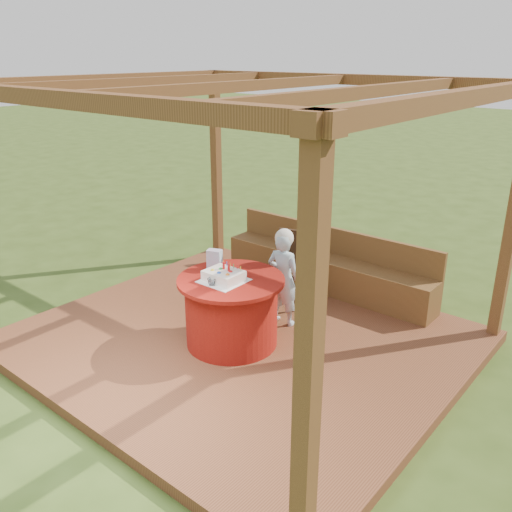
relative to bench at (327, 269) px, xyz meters
The scene contains 10 objects.
ground 1.76m from the bench, 90.00° to the right, with size 60.00×60.00×0.00m, color #314918.
deck 1.75m from the bench, 90.00° to the right, with size 4.50×4.00×0.12m, color brown.
pergola 2.65m from the bench, 90.00° to the right, with size 4.50×4.00×2.72m.
bench is the anchor object (origin of this frame).
table 1.89m from the bench, 89.74° to the right, with size 1.13×1.13×0.75m.
chair 0.67m from the bench, 101.95° to the right, with size 0.55×0.55×0.90m.
elderly_woman 1.22m from the bench, 82.42° to the right, with size 0.43×0.32×1.15m.
birthday_cake 2.06m from the bench, 90.13° to the right, with size 0.42×0.42×0.19m.
gift_bag 1.92m from the bench, 99.68° to the right, with size 0.15×0.10×0.22m, color #E493C4.
drinking_glass 2.21m from the bench, 90.49° to the right, with size 0.09×0.09×0.08m, color white.
Camera 1 is at (3.52, -4.00, 3.08)m, focal length 38.00 mm.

